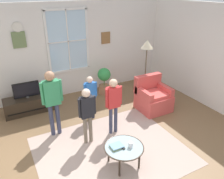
# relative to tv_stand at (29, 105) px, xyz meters

# --- Properties ---
(ground_plane) EXTENTS (6.53, 6.83, 0.02)m
(ground_plane) POSITION_rel_tv_stand_xyz_m (1.30, -2.57, -0.21)
(ground_plane) COLOR brown
(back_wall) EXTENTS (5.93, 0.17, 2.60)m
(back_wall) POSITION_rel_tv_stand_xyz_m (1.30, 0.61, 1.11)
(back_wall) COLOR silver
(back_wall) RESTS_ON ground_plane
(area_rug) EXTENTS (2.81, 2.34, 0.01)m
(area_rug) POSITION_rel_tv_stand_xyz_m (1.14, -2.33, -0.20)
(area_rug) COLOR tan
(area_rug) RESTS_ON ground_plane
(tv_stand) EXTENTS (1.18, 0.49, 0.40)m
(tv_stand) POSITION_rel_tv_stand_xyz_m (0.00, 0.00, 0.00)
(tv_stand) COLOR #2D2319
(tv_stand) RESTS_ON ground_plane
(television) EXTENTS (0.63, 0.08, 0.41)m
(television) POSITION_rel_tv_stand_xyz_m (0.00, -0.00, 0.41)
(television) COLOR #4C4C4C
(television) RESTS_ON tv_stand
(armchair) EXTENTS (0.76, 0.74, 0.87)m
(armchair) POSITION_rel_tv_stand_xyz_m (2.87, -1.36, 0.13)
(armchair) COLOR #D14C47
(armchair) RESTS_ON ground_plane
(coffee_table) EXTENTS (0.71, 0.71, 0.41)m
(coffee_table) POSITION_rel_tv_stand_xyz_m (1.17, -2.77, 0.18)
(coffee_table) COLOR #99B2B7
(coffee_table) RESTS_ON ground_plane
(book_stack) EXTENTS (0.22, 0.18, 0.04)m
(book_stack) POSITION_rel_tv_stand_xyz_m (1.05, -2.72, 0.23)
(book_stack) COLOR #9BAC48
(book_stack) RESTS_ON coffee_table
(cup) EXTENTS (0.08, 0.08, 0.10)m
(cup) POSITION_rel_tv_stand_xyz_m (1.27, -2.82, 0.25)
(cup) COLOR white
(cup) RESTS_ON coffee_table
(remote_near_books) EXTENTS (0.10, 0.14, 0.02)m
(remote_near_books) POSITION_rel_tv_stand_xyz_m (1.11, -2.78, 0.22)
(remote_near_books) COLOR black
(remote_near_books) RESTS_ON coffee_table
(person_red_shirt) EXTENTS (0.38, 0.17, 1.27)m
(person_red_shirt) POSITION_rel_tv_stand_xyz_m (1.47, -1.81, 0.60)
(person_red_shirt) COLOR #333851
(person_red_shirt) RESTS_ON ground_plane
(person_green_shirt) EXTENTS (0.44, 0.20, 1.46)m
(person_green_shirt) POSITION_rel_tv_stand_xyz_m (0.35, -1.27, 0.71)
(person_green_shirt) COLOR #333851
(person_green_shirt) RESTS_ON ground_plane
(person_blue_shirt) EXTENTS (0.33, 0.15, 1.09)m
(person_blue_shirt) POSITION_rel_tv_stand_xyz_m (1.27, -1.05, 0.49)
(person_blue_shirt) COLOR #333851
(person_blue_shirt) RESTS_ON ground_plane
(person_black_shirt) EXTENTS (0.37, 0.17, 1.21)m
(person_black_shirt) POSITION_rel_tv_stand_xyz_m (0.86, -1.87, 0.56)
(person_black_shirt) COLOR #726656
(person_black_shirt) RESTS_ON ground_plane
(potted_plant_by_window) EXTENTS (0.38, 0.38, 0.79)m
(potted_plant_by_window) POSITION_rel_tv_stand_xyz_m (2.18, 0.08, 0.24)
(potted_plant_by_window) COLOR #9E6B4C
(potted_plant_by_window) RESTS_ON ground_plane
(floor_lamp) EXTENTS (0.32, 0.32, 1.68)m
(floor_lamp) POSITION_rel_tv_stand_xyz_m (3.02, -0.77, 1.21)
(floor_lamp) COLOR black
(floor_lamp) RESTS_ON ground_plane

